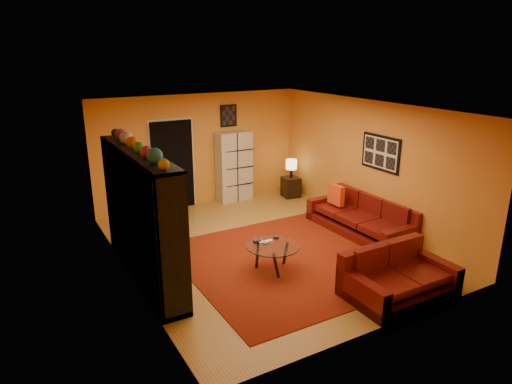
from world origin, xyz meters
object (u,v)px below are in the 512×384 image
table_lamp (291,165)px  tv (145,219)px  loveseat (395,276)px  side_table (291,187)px  entertainment_unit (141,216)px  storage_cabinet (234,166)px  coffee_table (273,248)px  sofa (363,218)px  bowl_chair (170,205)px

table_lamp → tv: bearing=-151.9°
tv → table_lamp: 4.94m
loveseat → side_table: size_ratio=3.30×
entertainment_unit → storage_cabinet: bearing=42.4°
entertainment_unit → storage_cabinet: 4.15m
coffee_table → tv: bearing=155.4°
tv → sofa: (4.37, -0.30, -0.72)m
sofa → bowl_chair: (-3.18, 2.61, 0.04)m
storage_cabinet → bowl_chair: bearing=-166.3°
loveseat → coffee_table: (-1.23, 1.54, 0.13)m
tv → coffee_table: (1.87, -0.86, -0.59)m
loveseat → side_table: bearing=-14.6°
sofa → side_table: 2.63m
tv → bowl_chair: tv is taller
entertainment_unit → bowl_chair: entertainment_unit is taller
coffee_table → side_table: (2.48, 3.18, -0.16)m
storage_cabinet → table_lamp: bearing=-21.8°
table_lamp → side_table: bearing=-90.0°
coffee_table → sofa: bearing=12.5°
loveseat → sofa: bearing=-30.9°
entertainment_unit → coffee_table: bearing=-24.3°
tv → storage_cabinet: bearing=-47.0°
entertainment_unit → loveseat: entertainment_unit is taller
sofa → table_lamp: size_ratio=5.18×
entertainment_unit → bowl_chair: size_ratio=4.10×
tv → loveseat: 3.98m
entertainment_unit → sofa: bearing=-4.1°
table_lamp → coffee_table: bearing=-128.0°
bowl_chair → entertainment_unit: bearing=-118.4°
sofa → table_lamp: 2.68m
storage_cabinet → side_table: 1.54m
sofa → storage_cabinet: size_ratio=1.39×
sofa → side_table: (-0.01, 2.63, -0.03)m
entertainment_unit → coffee_table: (1.92, -0.87, -0.64)m
tv → table_lamp: size_ratio=2.14×
entertainment_unit → loveseat: size_ratio=1.82×
coffee_table → side_table: side_table is taller
bowl_chair → table_lamp: 3.20m
storage_cabinet → bowl_chair: 1.96m
tv → table_lamp: tv is taller
loveseat → bowl_chair: loveseat is taller
tv → storage_cabinet: storage_cabinet is taller
loveseat → bowl_chair: (-1.91, 4.70, 0.04)m
entertainment_unit → storage_cabinet: entertainment_unit is taller
tv → side_table: size_ratio=1.94×
coffee_table → storage_cabinet: (1.14, 3.67, 0.43)m
loveseat → storage_cabinet: bearing=1.2°
loveseat → table_lamp: bearing=-14.6°
storage_cabinet → sofa: bearing=-68.4°
entertainment_unit → tv: (0.05, -0.01, -0.05)m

